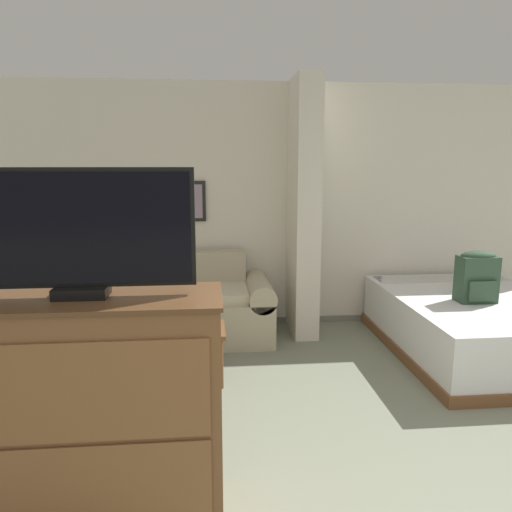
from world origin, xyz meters
The scene contains 10 objects.
wall_back centered at (0.00, 3.92, 1.29)m, with size 6.97×0.16×2.60m.
wall_partition_pillar centered at (-0.08, 3.54, 1.30)m, with size 0.24×0.64×2.60m.
couch centered at (-1.33, 3.43, 0.32)m, with size 1.84×0.84×0.85m.
coffee_table centered at (-1.24, 2.41, 0.38)m, with size 0.62×0.43×0.44m.
side_table centered at (-2.37, 3.39, 0.43)m, with size 0.41×0.41×0.53m.
table_lamp centered at (-2.37, 3.39, 0.84)m, with size 0.36×0.36×0.47m.
tv_dresser centered at (-1.63, 0.80, 0.58)m, with size 1.28×0.49×1.15m.
tv centered at (-1.63, 0.80, 1.45)m, with size 1.05×0.16×0.59m.
bed centered at (1.46, 2.78, 0.27)m, with size 1.61×2.08×0.53m.
backpack centered at (1.33, 2.65, 0.77)m, with size 0.33×0.22×0.47m.
Camera 1 is at (-1.05, -1.48, 1.75)m, focal length 35.00 mm.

